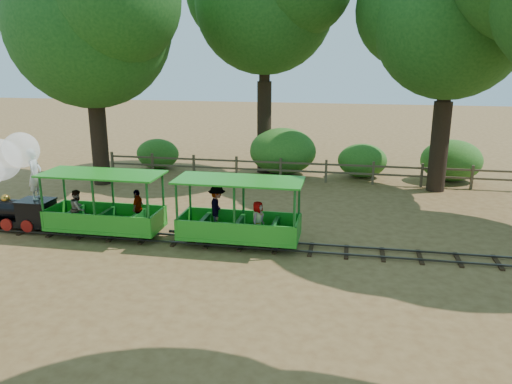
% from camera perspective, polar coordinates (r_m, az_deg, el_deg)
% --- Properties ---
extents(ground, '(90.00, 90.00, 0.00)m').
position_cam_1_polar(ground, '(14.53, 2.32, -6.40)').
color(ground, olive).
rests_on(ground, ground).
extents(track, '(22.00, 1.00, 0.10)m').
position_cam_1_polar(track, '(14.51, 2.32, -6.15)').
color(track, '#3F3D3A').
rests_on(track, ground).
extents(locomotive, '(2.77, 1.31, 3.19)m').
position_cam_1_polar(locomotive, '(17.39, -26.53, 1.78)').
color(locomotive, black).
rests_on(locomotive, ground).
extents(carriage_front, '(3.64, 1.49, 1.89)m').
position_cam_1_polar(carriage_front, '(15.83, -16.92, -2.24)').
color(carriage_front, '#239520').
rests_on(carriage_front, track).
extents(carriage_rear, '(3.64, 1.49, 1.89)m').
position_cam_1_polar(carriage_rear, '(14.50, -2.42, -2.99)').
color(carriage_rear, '#239520').
rests_on(carriage_rear, track).
extents(oak_nw, '(8.19, 7.20, 9.79)m').
position_cam_1_polar(oak_nw, '(22.12, -18.53, 18.45)').
color(oak_nw, '#2D2116').
rests_on(oak_nw, ground).
extents(oak_ne, '(7.19, 6.33, 9.43)m').
position_cam_1_polar(oak_ne, '(21.27, 21.40, 18.30)').
color(oak_ne, '#2D2116').
rests_on(oak_ne, ground).
extents(fence, '(18.10, 0.10, 1.00)m').
position_cam_1_polar(fence, '(21.97, 5.41, 2.70)').
color(fence, brown).
rests_on(fence, ground).
extents(shrub_west, '(2.09, 1.61, 1.45)m').
position_cam_1_polar(shrub_west, '(24.88, -11.17, 4.32)').
color(shrub_west, '#2D6B1E').
rests_on(shrub_west, ground).
extents(shrub_mid_w, '(3.10, 2.38, 2.14)m').
position_cam_1_polar(shrub_mid_w, '(23.26, 3.07, 4.69)').
color(shrub_mid_w, '#2D6B1E').
rests_on(shrub_mid_w, ground).
extents(shrub_mid_e, '(2.20, 1.69, 1.52)m').
position_cam_1_polar(shrub_mid_e, '(23.13, 12.05, 3.53)').
color(shrub_mid_e, '#2D6B1E').
rests_on(shrub_mid_e, ground).
extents(shrub_east, '(2.65, 2.04, 1.83)m').
position_cam_1_polar(shrub_east, '(23.52, 21.43, 3.37)').
color(shrub_east, '#2D6B1E').
rests_on(shrub_east, ground).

